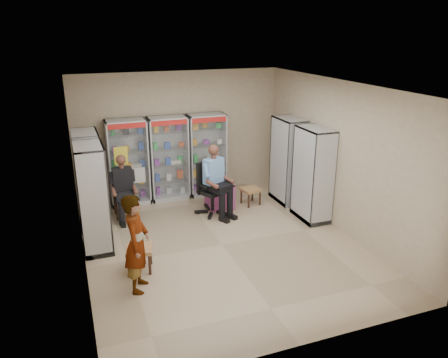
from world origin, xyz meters
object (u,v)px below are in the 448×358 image
object	(u,v)px
cabinet_back_right	(207,155)
cabinet_right_near	(313,175)
cabinet_back_left	(128,163)
woven_stool_a	(251,196)
cabinet_back_mid	(169,159)
cabinet_left_far	(89,180)
cabinet_right_far	(288,161)
pink_trunk	(220,196)
woven_stool_b	(140,259)
standing_man	(137,243)
office_chair	(212,188)
cabinet_left_near	(93,199)
wooden_chair	(123,196)
seated_shopkeeper	(213,182)

from	to	relation	value
cabinet_back_right	cabinet_right_near	bearing A→B (deg)	-53.84
cabinet_back_left	woven_stool_a	distance (m)	2.95
cabinet_back_mid	cabinet_left_far	xyz separation A→B (m)	(-1.88, -0.93, 0.00)
cabinet_right_far	woven_stool_a	distance (m)	1.21
cabinet_back_left	pink_trunk	distance (m)	2.24
cabinet_back_left	cabinet_back_right	world-z (taller)	same
cabinet_back_mid	pink_trunk	size ratio (longest dim) A/B	3.46
cabinet_right_near	woven_stool_b	distance (m)	4.03
pink_trunk	standing_man	distance (m)	3.61
cabinet_left_far	woven_stool_b	distance (m)	2.39
cabinet_back_left	standing_man	size ratio (longest dim) A/B	1.25
office_chair	standing_man	bearing A→B (deg)	-154.49
cabinet_left_near	woven_stool_b	distance (m)	1.46
wooden_chair	woven_stool_a	size ratio (longest dim) A/B	2.39
cabinet_left_far	woven_stool_b	size ratio (longest dim) A/B	4.63
cabinet_right_far	woven_stool_a	xyz separation A→B (m)	(-0.90, 0.08, -0.80)
cabinet_back_mid	cabinet_left_near	size ratio (longest dim) A/B	1.00
cabinet_back_mid	woven_stool_a	size ratio (longest dim) A/B	5.09
seated_shopkeeper	woven_stool_a	distance (m)	1.17
cabinet_left_far	seated_shopkeeper	xyz separation A→B (m)	(2.55, -0.35, -0.25)
cabinet_right_near	cabinet_left_far	bearing A→B (deg)	73.75
cabinet_right_near	pink_trunk	xyz separation A→B (m)	(-1.64, 1.28, -0.72)
cabinet_back_right	pink_trunk	size ratio (longest dim) A/B	3.46
wooden_chair	pink_trunk	world-z (taller)	wooden_chair
cabinet_left_near	pink_trunk	bearing A→B (deg)	110.87
cabinet_left_near	woven_stool_b	bearing A→B (deg)	29.38
wooden_chair	woven_stool_a	world-z (taller)	wooden_chair
cabinet_back_right	office_chair	bearing A→B (deg)	-102.66
seated_shopkeeper	pink_trunk	size ratio (longest dim) A/B	2.59
woven_stool_b	standing_man	size ratio (longest dim) A/B	0.27
cabinet_back_left	office_chair	size ratio (longest dim) A/B	1.70
woven_stool_a	standing_man	world-z (taller)	standing_man
cabinet_right_far	woven_stool_a	bearing A→B (deg)	84.92
cabinet_right_far	cabinet_right_near	size ratio (longest dim) A/B	1.00
cabinet_left_far	pink_trunk	distance (m)	2.91
cabinet_right_near	cabinet_left_far	xyz separation A→B (m)	(-4.46, 1.30, 0.00)
cabinet_back_mid	office_chair	xyz separation A→B (m)	(0.67, -1.23, -0.41)
cabinet_left_far	seated_shopkeeper	bearing A→B (deg)	82.14
seated_shopkeeper	pink_trunk	bearing A→B (deg)	26.28
office_chair	pink_trunk	bearing A→B (deg)	21.60
pink_trunk	cabinet_right_far	bearing A→B (deg)	-6.18
pink_trunk	standing_man	bearing A→B (deg)	-130.62
woven_stool_b	cabinet_back_right	bearing A→B (deg)	54.39
cabinet_back_right	cabinet_right_near	xyz separation A→B (m)	(1.63, -2.23, 0.00)
pink_trunk	wooden_chair	bearing A→B (deg)	174.06
cabinet_right_far	woven_stool_b	world-z (taller)	cabinet_right_far
cabinet_back_right	woven_stool_a	world-z (taller)	cabinet_back_right
cabinet_right_far	cabinet_left_near	world-z (taller)	same
cabinet_left_far	seated_shopkeeper	world-z (taller)	cabinet_left_far
cabinet_back_right	office_chair	size ratio (longest dim) A/B	1.70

